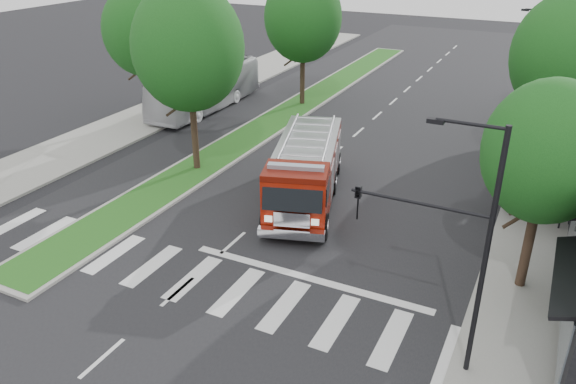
% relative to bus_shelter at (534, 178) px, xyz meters
% --- Properties ---
extents(ground, '(140.00, 140.00, 0.00)m').
position_rel_bus_shelter_xyz_m(ground, '(-11.20, -8.15, -2.04)').
color(ground, black).
rests_on(ground, ground).
extents(sidewalk_right, '(5.00, 80.00, 0.15)m').
position_rel_bus_shelter_xyz_m(sidewalk_right, '(1.30, 1.85, -1.96)').
color(sidewalk_right, gray).
rests_on(sidewalk_right, ground).
extents(sidewalk_left, '(5.00, 80.00, 0.15)m').
position_rel_bus_shelter_xyz_m(sidewalk_left, '(-25.70, 1.85, -1.96)').
color(sidewalk_left, gray).
rests_on(sidewalk_left, ground).
extents(median, '(3.00, 50.00, 0.15)m').
position_rel_bus_shelter_xyz_m(median, '(-17.20, 9.85, -1.96)').
color(median, gray).
rests_on(median, ground).
extents(bus_shelter, '(3.20, 1.60, 2.61)m').
position_rel_bus_shelter_xyz_m(bus_shelter, '(0.00, 0.00, 0.00)').
color(bus_shelter, black).
rests_on(bus_shelter, ground).
extents(tree_right_near, '(4.40, 4.40, 8.05)m').
position_rel_bus_shelter_xyz_m(tree_right_near, '(0.30, -6.15, 3.47)').
color(tree_right_near, black).
rests_on(tree_right_near, ground).
extents(tree_right_mid, '(5.60, 5.60, 9.72)m').
position_rel_bus_shelter_xyz_m(tree_right_mid, '(0.30, 5.85, 4.45)').
color(tree_right_mid, black).
rests_on(tree_right_mid, ground).
extents(tree_right_far, '(5.00, 5.00, 8.73)m').
position_rel_bus_shelter_xyz_m(tree_right_far, '(0.30, 15.85, 3.80)').
color(tree_right_far, black).
rests_on(tree_right_far, ground).
extents(tree_median_near, '(5.80, 5.80, 10.16)m').
position_rel_bus_shelter_xyz_m(tree_median_near, '(-17.20, -2.15, 4.77)').
color(tree_median_near, black).
rests_on(tree_median_near, ground).
extents(tree_median_far, '(5.60, 5.60, 9.72)m').
position_rel_bus_shelter_xyz_m(tree_median_far, '(-17.20, 11.85, 4.45)').
color(tree_median_far, black).
rests_on(tree_median_far, ground).
extents(tree_left_mid, '(5.20, 5.20, 9.16)m').
position_rel_bus_shelter_xyz_m(tree_left_mid, '(-25.20, 3.85, 4.12)').
color(tree_left_mid, black).
rests_on(tree_left_mid, ground).
extents(streetlight_right_near, '(4.08, 0.22, 8.00)m').
position_rel_bus_shelter_xyz_m(streetlight_right_near, '(-1.59, -11.65, 2.63)').
color(streetlight_right_near, black).
rests_on(streetlight_right_near, ground).
extents(streetlight_right_far, '(2.11, 0.20, 8.00)m').
position_rel_bus_shelter_xyz_m(streetlight_right_far, '(-0.85, 11.85, 2.44)').
color(streetlight_right_far, black).
rests_on(streetlight_right_far, ground).
extents(fire_engine, '(5.51, 9.91, 3.30)m').
position_rel_bus_shelter_xyz_m(fire_engine, '(-10.15, -2.94, -0.46)').
color(fire_engine, '#580E04').
rests_on(fire_engine, ground).
extents(city_bus, '(2.82, 11.54, 3.21)m').
position_rel_bus_shelter_xyz_m(city_bus, '(-23.20, 7.87, -0.44)').
color(city_bus, silver).
rests_on(city_bus, ground).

